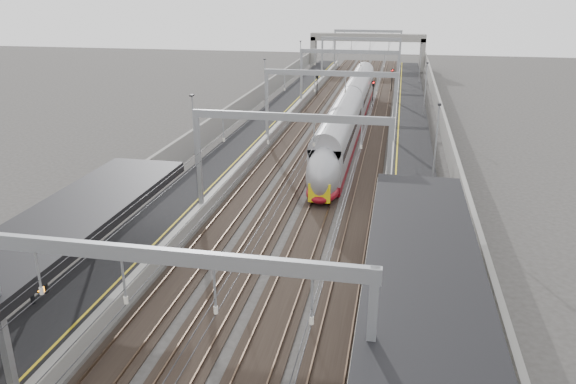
% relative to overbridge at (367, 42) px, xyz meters
% --- Properties ---
extents(platform_left, '(4.00, 120.00, 1.00)m').
position_rel_overbridge_xyz_m(platform_left, '(-8.00, -55.00, -4.81)').
color(platform_left, black).
rests_on(platform_left, ground).
extents(platform_right, '(4.00, 120.00, 1.00)m').
position_rel_overbridge_xyz_m(platform_right, '(8.00, -55.00, -4.81)').
color(platform_right, black).
rests_on(platform_right, ground).
extents(tracks, '(11.40, 140.00, 0.20)m').
position_rel_overbridge_xyz_m(tracks, '(0.00, -55.00, -5.26)').
color(tracks, black).
rests_on(tracks, ground).
extents(overhead_line, '(13.00, 140.00, 6.60)m').
position_rel_overbridge_xyz_m(overhead_line, '(0.00, -48.38, 0.83)').
color(overhead_line, gray).
rests_on(overhead_line, platform_left).
extents(canopy_right, '(4.40, 30.00, 4.24)m').
position_rel_overbridge_xyz_m(canopy_right, '(8.03, -97.01, -0.22)').
color(canopy_right, black).
rests_on(canopy_right, platform_right).
extents(overbridge, '(22.00, 2.20, 6.90)m').
position_rel_overbridge_xyz_m(overbridge, '(0.00, 0.00, 0.00)').
color(overbridge, gray).
rests_on(overbridge, ground).
extents(wall_left, '(0.30, 120.00, 3.20)m').
position_rel_overbridge_xyz_m(wall_left, '(-11.20, -55.00, -3.71)').
color(wall_left, gray).
rests_on(wall_left, ground).
extents(wall_right, '(0.30, 120.00, 3.20)m').
position_rel_overbridge_xyz_m(wall_right, '(11.20, -55.00, -3.71)').
color(wall_right, gray).
rests_on(wall_right, ground).
extents(train, '(2.55, 46.43, 4.04)m').
position_rel_overbridge_xyz_m(train, '(1.50, -53.40, -3.32)').
color(train, maroon).
rests_on(train, ground).
extents(signal_green, '(0.32, 0.32, 3.48)m').
position_rel_overbridge_xyz_m(signal_green, '(-5.20, -30.81, -2.89)').
color(signal_green, black).
rests_on(signal_green, ground).
extents(signal_red_near, '(0.32, 0.32, 3.48)m').
position_rel_overbridge_xyz_m(signal_red_near, '(3.20, -36.42, -2.89)').
color(signal_red_near, black).
rests_on(signal_red_near, ground).
extents(signal_red_far, '(0.32, 0.32, 3.48)m').
position_rel_overbridge_xyz_m(signal_red_far, '(5.40, -23.88, -2.89)').
color(signal_red_far, black).
rests_on(signal_red_far, ground).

